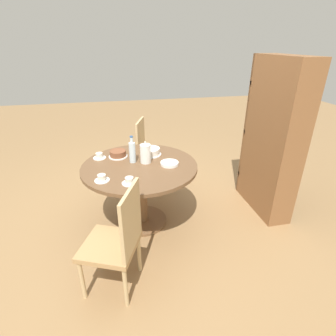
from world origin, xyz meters
TOP-DOWN VIEW (x-y plane):
  - ground_plane at (0.00, 0.00)m, footprint 14.00×14.00m
  - dining_table at (0.00, 0.00)m, footprint 1.21×1.21m
  - chair_a at (0.84, -0.28)m, footprint 0.55×0.55m
  - chair_b at (-0.86, 0.23)m, footprint 0.54×0.54m
  - bookshelf at (-0.03, 1.50)m, footprint 0.85×0.28m
  - coffee_pot at (-0.05, 0.07)m, footprint 0.11×0.11m
  - water_bottle at (-0.08, -0.06)m, footprint 0.07×0.07m
  - cake_main at (-0.24, 0.15)m, footprint 0.24×0.24m
  - cake_second at (-0.25, -0.21)m, footprint 0.21×0.21m
  - cup_a at (-0.26, -0.41)m, footprint 0.14×0.14m
  - cup_b at (0.38, -0.13)m, footprint 0.14×0.14m
  - cup_c at (0.28, -0.38)m, footprint 0.14×0.14m
  - plate_stack at (0.06, 0.31)m, footprint 0.19×0.19m

SIDE VIEW (x-z plane):
  - ground_plane at x=0.00m, z-range 0.00..0.00m
  - chair_a at x=0.84m, z-range 0.01..0.97m
  - chair_b at x=-0.86m, z-range 0.01..0.97m
  - dining_table at x=0.00m, z-range 0.20..0.94m
  - plate_stack at x=0.06m, z-range 0.73..0.76m
  - cup_a at x=-0.26m, z-range 0.72..0.79m
  - cup_b at x=0.38m, z-range 0.72..0.79m
  - cup_c at x=0.28m, z-range 0.72..0.79m
  - cake_second at x=-0.25m, z-range 0.73..0.80m
  - cake_main at x=-0.24m, z-range 0.73..0.81m
  - bookshelf at x=-0.03m, z-range -0.06..1.72m
  - coffee_pot at x=-0.05m, z-range 0.72..0.96m
  - water_bottle at x=-0.08m, z-range 0.70..1.00m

